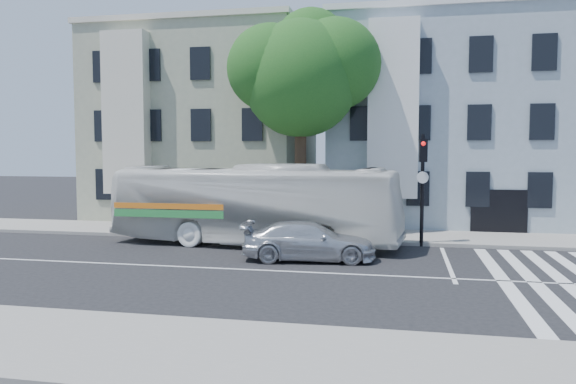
# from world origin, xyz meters

# --- Properties ---
(ground) EXTENTS (120.00, 120.00, 0.00)m
(ground) POSITION_xyz_m (0.00, 0.00, 0.00)
(ground) COLOR black
(ground) RESTS_ON ground
(sidewalk_far) EXTENTS (80.00, 4.00, 0.15)m
(sidewalk_far) POSITION_xyz_m (0.00, 8.00, 0.07)
(sidewalk_far) COLOR gray
(sidewalk_far) RESTS_ON ground
(sidewalk_near) EXTENTS (80.00, 4.00, 0.15)m
(sidewalk_near) POSITION_xyz_m (0.00, -8.00, 0.07)
(sidewalk_near) COLOR gray
(sidewalk_near) RESTS_ON ground
(building_left) EXTENTS (12.00, 10.00, 11.00)m
(building_left) POSITION_xyz_m (-7.00, 15.00, 5.50)
(building_left) COLOR gray
(building_left) RESTS_ON ground
(building_right) EXTENTS (12.00, 10.00, 11.00)m
(building_right) POSITION_xyz_m (7.00, 15.00, 5.50)
(building_right) COLOR #8B9BA5
(building_right) RESTS_ON ground
(street_tree) EXTENTS (7.30, 5.90, 11.10)m
(street_tree) POSITION_xyz_m (0.06, 8.74, 7.83)
(street_tree) COLOR #2D2116
(street_tree) RESTS_ON ground
(bus) EXTENTS (4.22, 12.77, 3.49)m
(bus) POSITION_xyz_m (-1.35, 4.92, 1.75)
(bus) COLOR silver
(bus) RESTS_ON ground
(sedan) EXTENTS (2.61, 5.15, 1.43)m
(sedan) POSITION_xyz_m (1.49, 2.08, 0.72)
(sedan) COLOR silver
(sedan) RESTS_ON ground
(hedge) EXTENTS (8.39, 3.22, 0.70)m
(hedge) POSITION_xyz_m (-2.38, 6.80, 0.50)
(hedge) COLOR #2D5E1E
(hedge) RESTS_ON sidewalk_far
(traffic_signal) EXTENTS (0.49, 0.55, 4.74)m
(traffic_signal) POSITION_xyz_m (5.68, 5.94, 3.06)
(traffic_signal) COLOR black
(traffic_signal) RESTS_ON ground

